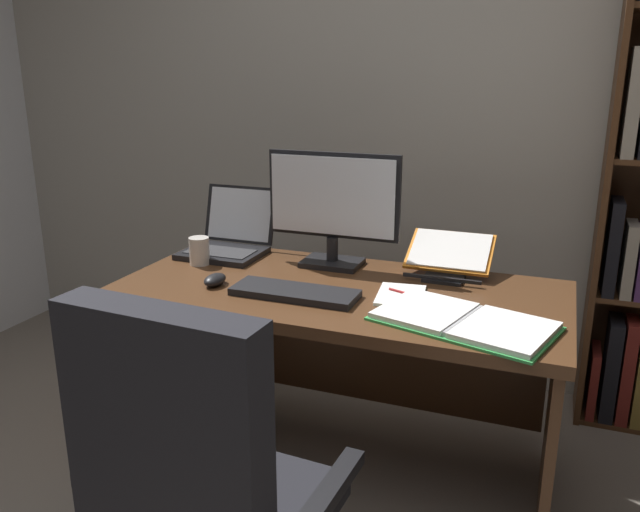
{
  "coord_description": "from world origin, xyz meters",
  "views": [
    {
      "loc": [
        0.69,
        -1.05,
        1.47
      ],
      "look_at": [
        -0.04,
        0.86,
        0.86
      ],
      "focal_mm": 35.95,
      "sensor_mm": 36.0,
      "label": 1
    }
  ],
  "objects": [
    {
      "name": "wall_back",
      "position": [
        0.0,
        1.93,
        1.27
      ],
      "size": [
        5.08,
        0.12,
        2.53
      ],
      "primitive_type": "cube",
      "color": "#B2ADA3",
      "rests_on": "ground"
    },
    {
      "name": "desk",
      "position": [
        0.01,
        0.99,
        0.53
      ],
      "size": [
        1.52,
        0.72,
        0.74
      ],
      "color": "#4C2D19",
      "rests_on": "ground"
    },
    {
      "name": "monitor",
      "position": [
        -0.1,
        1.15,
        0.96
      ],
      "size": [
        0.51,
        0.16,
        0.43
      ],
      "color": "black",
      "rests_on": "desk"
    },
    {
      "name": "laptop",
      "position": [
        -0.55,
        1.16,
        0.79
      ],
      "size": [
        0.31,
        0.32,
        0.25
      ],
      "color": "black",
      "rests_on": "desk"
    },
    {
      "name": "keyboard",
      "position": [
        -0.1,
        0.78,
        0.75
      ],
      "size": [
        0.42,
        0.15,
        0.02
      ],
      "primitive_type": "cube",
      "color": "black",
      "rests_on": "desk"
    },
    {
      "name": "computer_mouse",
      "position": [
        -0.4,
        0.78,
        0.76
      ],
      "size": [
        0.06,
        0.1,
        0.04
      ],
      "primitive_type": "ellipsoid",
      "color": "black",
      "rests_on": "desk"
    },
    {
      "name": "reading_stand_with_book",
      "position": [
        0.33,
        1.21,
        0.8
      ],
      "size": [
        0.3,
        0.27,
        0.13
      ],
      "color": "black",
      "rests_on": "desk"
    },
    {
      "name": "open_binder",
      "position": [
        0.46,
        0.73,
        0.75
      ],
      "size": [
        0.57,
        0.42,
        0.02
      ],
      "rotation": [
        0.0,
        0.0,
        -0.28
      ],
      "color": "green",
      "rests_on": "desk"
    },
    {
      "name": "notepad",
      "position": [
        0.23,
        0.9,
        0.74
      ],
      "size": [
        0.17,
        0.23,
        0.01
      ],
      "primitive_type": "cube",
      "rotation": [
        0.0,
        0.0,
        0.12
      ],
      "color": "white",
      "rests_on": "desk"
    },
    {
      "name": "pen",
      "position": [
        0.25,
        0.9,
        0.75
      ],
      "size": [
        0.13,
        0.06,
        0.01
      ],
      "primitive_type": "cylinder",
      "rotation": [
        0.0,
        1.57,
        -0.37
      ],
      "color": "maroon",
      "rests_on": "notepad"
    },
    {
      "name": "coffee_mug",
      "position": [
        -0.58,
        0.97,
        0.79
      ],
      "size": [
        0.08,
        0.08,
        0.11
      ],
      "primitive_type": "cylinder",
      "color": "silver",
      "rests_on": "desk"
    }
  ]
}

